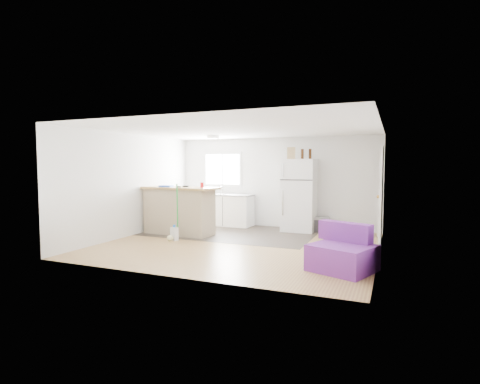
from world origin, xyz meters
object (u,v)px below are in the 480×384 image
Objects in this scene: peninsula at (179,210)px; refrigerator at (299,195)px; blue_tray at (166,186)px; red_cup at (202,185)px; bottle_right at (310,154)px; cooler at (319,224)px; purple_seat at (343,253)px; cleaner_jug at (174,234)px; bottle_left at (302,154)px; mop at (172,231)px; cardboard_box at (291,153)px; kitchen_cabinets at (219,209)px.

refrigerator is at bearing 36.08° from peninsula.
refrigerator is 3.32m from blue_tray.
bottle_right is (2.20, 1.53, 0.74)m from red_cup.
refrigerator reaches higher than peninsula.
cooler is 0.50× the size of purple_seat.
cleaner_jug is at bearing -138.77° from bottle_right.
blue_tray is 3.42m from bottle_left.
mop is 5.11× the size of bottle_left.
bottle_right reaches higher than mop.
refrigerator is at bearing 172.78° from bottle_right.
cooler is 1.61× the size of cleaner_jug.
cardboard_box is at bearing 169.92° from bottle_left.
bottle_right is (2.84, 1.52, 1.36)m from peninsula.
bottle_left is (2.37, -0.20, 1.50)m from kitchen_cabinets.
bottle_left is (2.35, 2.14, 1.79)m from cleaner_jug.
refrigerator is 3.24× the size of cooler.
purple_seat is 3.83m from bottle_left.
cleaner_jug is at bearing -45.72° from blue_tray.
peninsula is at bearing 179.31° from red_cup.
kitchen_cabinets is 1.95m from blue_tray.
cooler is 3.68m from mop.
cooler is 3.91m from blue_tray.
kitchen_cabinets is at bearing 110.05° from cleaner_jug.
mop reaches higher than purple_seat.
mop is at bearing -113.42° from red_cup.
refrigerator is 3.28m from cleaner_jug.
bottle_left reaches higher than red_cup.
cardboard_box is at bearing -1.92° from kitchen_cabinets.
bottle_left reaches higher than purple_seat.
cleaner_jug is (-3.75, 1.00, -0.11)m from purple_seat.
kitchen_cabinets is 2.43m from mop.
blue_tray reaches higher than cleaner_jug.
cleaner_jug is (0.02, -2.34, -0.29)m from kitchen_cabinets.
mop reaches higher than cleaner_jug.
purple_seat is at bearing -65.84° from refrigerator.
refrigerator reaches higher than cleaner_jug.
kitchen_cabinets is 2.80m from cooler.
kitchen_cabinets is at bearing 59.60° from mop.
refrigerator is at bearing 64.42° from cleaner_jug.
peninsula is 15.95× the size of red_cup.
purple_seat is 3.93m from red_cup.
mop is 5.11× the size of bottle_right.
peninsula is 7.65× the size of bottle_left.
cooler is 1.81m from bottle_left.
bottle_right is (-0.23, -0.13, 1.75)m from cooler.
bottle_right is (-1.22, 3.22, 1.67)m from purple_seat.
cooler is (0.50, 0.09, -0.72)m from refrigerator.
purple_seat is 4.50× the size of bottle_right.
cardboard_box reaches higher than blue_tray.
purple_seat is 3.89m from cleaner_jug.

